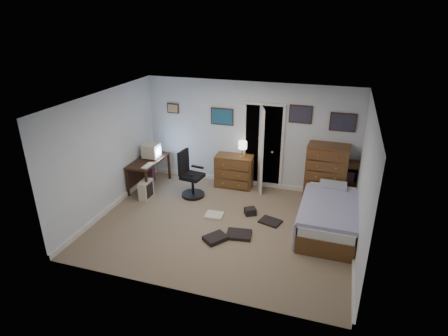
{
  "coord_description": "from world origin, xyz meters",
  "views": [
    {
      "loc": [
        1.97,
        -6.11,
        3.97
      ],
      "look_at": [
        -0.07,
        0.3,
        1.1
      ],
      "focal_mm": 30.0,
      "sensor_mm": 36.0,
      "label": 1
    }
  ],
  "objects_px": {
    "computer_desk": "(145,166)",
    "office_chair": "(190,179)",
    "tall_dresser": "(326,173)",
    "low_dresser": "(234,171)",
    "bed": "(328,215)"
  },
  "relations": [
    {
      "from": "office_chair",
      "to": "tall_dresser",
      "type": "xyz_separation_m",
      "value": [
        2.93,
        0.76,
        0.23
      ]
    },
    {
      "from": "office_chair",
      "to": "tall_dresser",
      "type": "distance_m",
      "value": 3.03
    },
    {
      "from": "tall_dresser",
      "to": "low_dresser",
      "type": "bearing_deg",
      "value": -177.84
    },
    {
      "from": "office_chair",
      "to": "tall_dresser",
      "type": "height_order",
      "value": "tall_dresser"
    },
    {
      "from": "computer_desk",
      "to": "bed",
      "type": "distance_m",
      "value": 4.32
    },
    {
      "from": "office_chair",
      "to": "bed",
      "type": "bearing_deg",
      "value": -2.1
    },
    {
      "from": "computer_desk",
      "to": "office_chair",
      "type": "xyz_separation_m",
      "value": [
        1.19,
        -0.12,
        -0.13
      ]
    },
    {
      "from": "bed",
      "to": "low_dresser",
      "type": "bearing_deg",
      "value": 150.62
    },
    {
      "from": "computer_desk",
      "to": "office_chair",
      "type": "distance_m",
      "value": 1.2
    },
    {
      "from": "office_chair",
      "to": "computer_desk",
      "type": "bearing_deg",
      "value": -178.2
    },
    {
      "from": "low_dresser",
      "to": "tall_dresser",
      "type": "distance_m",
      "value": 2.14
    },
    {
      "from": "office_chair",
      "to": "bed",
      "type": "height_order",
      "value": "office_chair"
    },
    {
      "from": "low_dresser",
      "to": "bed",
      "type": "distance_m",
      "value": 2.62
    },
    {
      "from": "office_chair",
      "to": "low_dresser",
      "type": "relative_size",
      "value": 1.23
    },
    {
      "from": "low_dresser",
      "to": "bed",
      "type": "bearing_deg",
      "value": -32.61
    }
  ]
}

